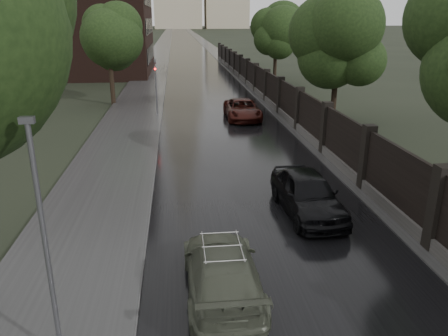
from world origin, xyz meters
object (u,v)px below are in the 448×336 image
tree_right_c (276,36)px  car_right_near (307,193)px  tree_right_b (338,46)px  volga_sedan (222,271)px  lamp_post (46,247)px  traffic_light (156,83)px  car_right_far (242,109)px  tree_left_far (108,37)px

tree_right_c → car_right_near: 32.82m
tree_right_b → car_right_near: tree_right_b is taller
tree_right_b → volga_sedan: 21.21m
lamp_post → traffic_light: size_ratio=1.28×
tree_right_c → volga_sedan: bearing=-104.5°
tree_right_b → tree_right_c: size_ratio=1.00×
lamp_post → car_right_far: (7.00, 22.04, -1.99)m
tree_left_far → car_right_near: tree_left_far is taller
tree_left_far → tree_right_c: tree_left_far is taller
volga_sedan → car_right_far: 20.36m
tree_left_far → tree_right_b: size_ratio=1.05×
tree_right_c → lamp_post: 40.67m
tree_left_far → car_right_near: 24.43m
volga_sedan → car_right_near: (3.52, 4.51, 0.11)m
tree_right_b → traffic_light: 12.44m
tree_right_b → tree_right_c: 18.00m
tree_right_b → lamp_post: bearing=-122.2°
lamp_post → car_right_far: 23.21m
tree_right_b → car_right_far: 7.44m
car_right_far → tree_right_b: bearing=-14.4°
tree_right_b → lamp_post: tree_right_b is taller
lamp_post → traffic_light: 23.52m
volga_sedan → car_right_near: 5.72m
traffic_light → volga_sedan: 21.71m
tree_right_c → car_right_near: size_ratio=1.55×
tree_left_far → car_right_far: size_ratio=1.51×
tree_right_c → volga_sedan: 37.96m
tree_right_b → volga_sedan: bearing=-117.0°
traffic_light → car_right_near: traffic_light is taller
lamp_post → traffic_light: lamp_post is taller
tree_right_b → tree_left_far: bearing=152.7°
tree_right_c → traffic_light: size_ratio=1.75×
volga_sedan → car_right_near: size_ratio=1.01×
car_right_near → car_right_far: (0.00, 15.55, -0.09)m
lamp_post → tree_right_b: bearing=57.8°
lamp_post → car_right_far: bearing=72.4°
volga_sedan → car_right_near: bearing=-128.4°
car_right_near → car_right_far: car_right_near is taller
tree_left_far → traffic_light: 6.84m
lamp_post → car_right_near: 9.73m
tree_right_b → volga_sedan: (-9.42, -18.52, -4.29)m
tree_left_far → volga_sedan: 27.59m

